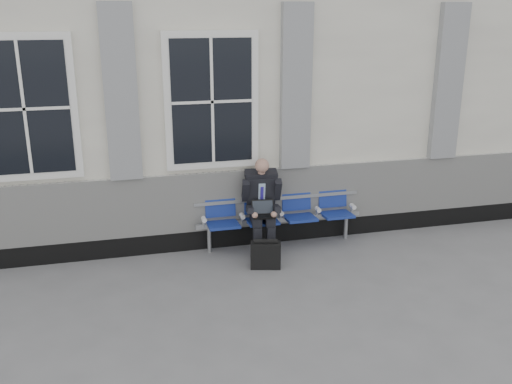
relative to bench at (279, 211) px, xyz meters
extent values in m
plane|color=slate|center=(-1.34, -1.32, -0.55)|extent=(70.00, 70.00, 0.00)
cube|color=white|center=(-1.34, 2.18, 1.55)|extent=(14.00, 4.00, 4.20)
cube|color=black|center=(-1.34, 0.15, -0.40)|extent=(14.00, 0.10, 0.30)
cube|color=silver|center=(-1.34, 0.14, 0.20)|extent=(14.00, 0.08, 0.90)
cube|color=gray|center=(-2.24, 0.12, 1.85)|extent=(0.45, 0.14, 2.40)
cube|color=gray|center=(0.26, 0.12, 1.85)|extent=(0.45, 0.14, 2.40)
cube|color=gray|center=(2.76, 0.12, 1.85)|extent=(0.45, 0.14, 2.40)
cube|color=white|center=(-3.49, 0.14, 1.70)|extent=(1.35, 0.10, 1.95)
cube|color=black|center=(-3.49, 0.09, 1.70)|extent=(1.15, 0.02, 1.75)
cube|color=white|center=(-0.99, 0.14, 1.70)|extent=(1.35, 0.10, 1.95)
cube|color=black|center=(-0.99, 0.09, 1.70)|extent=(1.15, 0.02, 1.75)
cube|color=#9EA0A3|center=(0.00, -0.02, -0.13)|extent=(2.60, 0.07, 0.07)
cube|color=#9EA0A3|center=(0.00, 0.10, 0.18)|extent=(2.60, 0.05, 0.05)
cylinder|color=#9EA0A3|center=(-1.10, -0.02, -0.36)|extent=(0.06, 0.06, 0.39)
cylinder|color=#9EA0A3|center=(1.10, -0.02, -0.36)|extent=(0.06, 0.06, 0.39)
cube|color=navy|center=(-0.90, -0.10, -0.10)|extent=(0.46, 0.42, 0.07)
cube|color=navy|center=(-0.90, 0.11, 0.16)|extent=(0.46, 0.10, 0.40)
cube|color=navy|center=(-0.30, -0.10, -0.10)|extent=(0.46, 0.42, 0.07)
cube|color=navy|center=(-0.30, 0.11, 0.16)|extent=(0.46, 0.10, 0.40)
cube|color=navy|center=(0.30, -0.10, -0.10)|extent=(0.46, 0.42, 0.07)
cube|color=navy|center=(0.30, 0.11, 0.16)|extent=(0.46, 0.10, 0.40)
cube|color=navy|center=(0.90, -0.10, -0.10)|extent=(0.46, 0.42, 0.07)
cube|color=navy|center=(0.90, 0.11, 0.16)|extent=(0.46, 0.10, 0.40)
cylinder|color=white|center=(-1.18, -0.07, 0.00)|extent=(0.07, 0.12, 0.07)
cylinder|color=white|center=(-0.60, -0.07, 0.00)|extent=(0.07, 0.12, 0.07)
cylinder|color=white|center=(0.00, -0.07, 0.00)|extent=(0.07, 0.12, 0.07)
cylinder|color=white|center=(0.60, -0.07, 0.00)|extent=(0.07, 0.12, 0.07)
cylinder|color=white|center=(1.18, -0.07, 0.00)|extent=(0.07, 0.12, 0.07)
cube|color=black|center=(-0.46, -0.46, -0.51)|extent=(0.14, 0.27, 0.09)
cube|color=black|center=(-0.26, -0.49, -0.51)|extent=(0.14, 0.27, 0.09)
cube|color=black|center=(-0.45, -0.40, -0.31)|extent=(0.13, 0.14, 0.47)
cube|color=black|center=(-0.25, -0.43, -0.31)|extent=(0.13, 0.14, 0.47)
cube|color=black|center=(-0.42, -0.19, -0.01)|extent=(0.19, 0.46, 0.14)
cube|color=black|center=(-0.22, -0.21, -0.01)|extent=(0.19, 0.46, 0.14)
cube|color=black|center=(-0.30, 0.00, 0.31)|extent=(0.46, 0.39, 0.63)
cube|color=#AFCDE6|center=(-0.31, -0.12, 0.33)|extent=(0.11, 0.11, 0.35)
cube|color=#2E219D|center=(-0.31, -0.13, 0.31)|extent=(0.05, 0.08, 0.29)
cube|color=black|center=(-0.30, -0.03, 0.61)|extent=(0.50, 0.29, 0.14)
cylinder|color=tan|center=(-0.31, -0.08, 0.68)|extent=(0.11, 0.11, 0.10)
sphere|color=tan|center=(-0.31, -0.14, 0.78)|extent=(0.21, 0.21, 0.21)
cube|color=black|center=(-0.55, -0.07, 0.39)|extent=(0.13, 0.29, 0.37)
cube|color=black|center=(-0.07, -0.13, 0.39)|extent=(0.13, 0.29, 0.37)
cube|color=black|center=(-0.53, -0.25, 0.16)|extent=(0.13, 0.32, 0.14)
cube|color=black|center=(-0.14, -0.30, 0.16)|extent=(0.13, 0.32, 0.14)
sphere|color=tan|center=(-0.49, -0.40, 0.12)|extent=(0.09, 0.09, 0.09)
sphere|color=tan|center=(-0.21, -0.43, 0.12)|extent=(0.09, 0.09, 0.09)
cube|color=black|center=(-0.34, -0.34, 0.07)|extent=(0.35, 0.27, 0.02)
cube|color=black|center=(-0.33, -0.22, 0.17)|extent=(0.34, 0.13, 0.21)
cube|color=black|center=(-0.33, -0.23, 0.17)|extent=(0.30, 0.10, 0.18)
cube|color=black|center=(-0.42, -0.76, -0.36)|extent=(0.45, 0.28, 0.38)
cylinder|color=black|center=(-0.42, -0.76, -0.15)|extent=(0.34, 0.15, 0.07)
camera|label=1|loc=(-2.35, -7.88, 2.95)|focal=40.00mm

